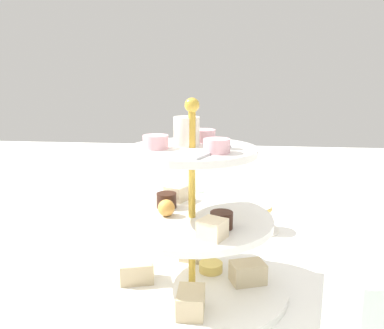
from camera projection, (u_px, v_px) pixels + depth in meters
ground_plane at (192, 288)px, 0.61m from camera, size 2.40×2.40×0.00m
tiered_serving_stand at (192, 234)px, 0.59m from camera, size 0.28×0.28×0.28m
water_glass_tall_right at (356, 327)px, 0.42m from camera, size 0.07×0.07×0.12m
water_glass_short_left at (189, 208)px, 0.84m from camera, size 0.06×0.06×0.08m
teacup_with_saucer at (257, 218)px, 0.83m from camera, size 0.09×0.09×0.05m
butter_knife_right at (368, 263)px, 0.68m from camera, size 0.16×0.08×0.00m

